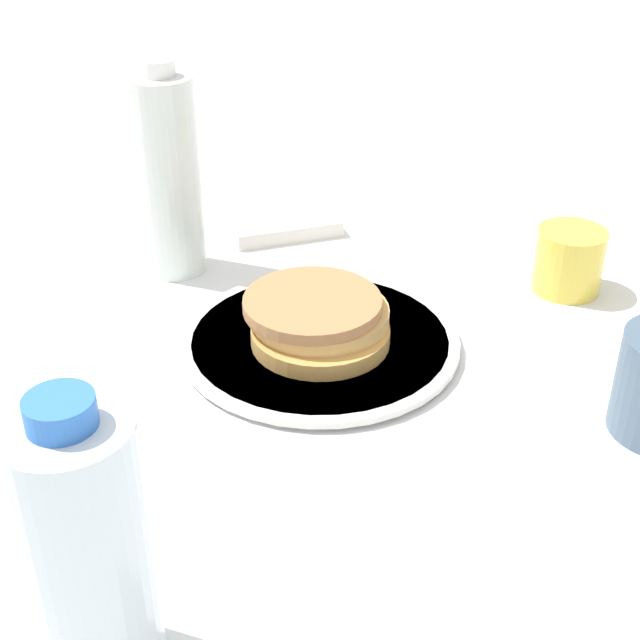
# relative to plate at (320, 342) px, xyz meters

# --- Properties ---
(ground_plane) EXTENTS (4.00, 4.00, 0.00)m
(ground_plane) POSITION_rel_plate_xyz_m (0.01, 0.01, -0.01)
(ground_plane) COLOR white
(plate) EXTENTS (0.29, 0.29, 0.01)m
(plate) POSITION_rel_plate_xyz_m (0.00, 0.00, 0.00)
(plate) COLOR silver
(plate) RESTS_ON ground_plane
(pancake_stack) EXTENTS (0.15, 0.15, 0.04)m
(pancake_stack) POSITION_rel_plate_xyz_m (-0.00, 0.00, 0.03)
(pancake_stack) COLOR tan
(pancake_stack) RESTS_ON plate
(juice_glass) EXTENTS (0.08, 0.08, 0.07)m
(juice_glass) POSITION_rel_plate_xyz_m (0.27, -0.15, 0.03)
(juice_glass) COLOR yellow
(juice_glass) RESTS_ON ground_plane
(water_bottle_mid) EXTENTS (0.08, 0.08, 0.22)m
(water_bottle_mid) POSITION_rel_plate_xyz_m (-0.39, -0.13, 0.10)
(water_bottle_mid) COLOR silver
(water_bottle_mid) RESTS_ON ground_plane
(water_bottle_far) EXTENTS (0.07, 0.07, 0.25)m
(water_bottle_far) POSITION_rel_plate_xyz_m (0.03, 0.25, 0.11)
(water_bottle_far) COLOR silver
(water_bottle_far) RESTS_ON ground_plane
(napkin) EXTENTS (0.19, 0.19, 0.02)m
(napkin) POSITION_rel_plate_xyz_m (0.20, 0.23, 0.00)
(napkin) COLOR white
(napkin) RESTS_ON ground_plane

